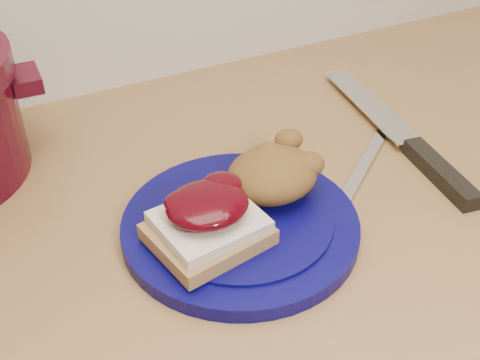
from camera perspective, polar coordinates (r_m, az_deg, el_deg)
name	(u,v)px	position (r m, az deg, el deg)	size (l,w,h in m)	color
plate	(240,226)	(0.62, 0.03, -4.36)	(0.24, 0.24, 0.02)	#070444
sandwich	(208,220)	(0.57, -3.07, -3.82)	(0.12, 0.11, 0.05)	olive
stuffing_mound	(273,174)	(0.63, 3.11, 0.55)	(0.10, 0.09, 0.05)	brown
chef_knife	(419,152)	(0.76, 16.61, 2.57)	(0.08, 0.33, 0.02)	black
butter_knife	(363,167)	(0.72, 11.55, 1.22)	(0.19, 0.01, 0.00)	silver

